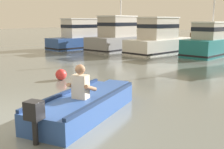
{
  "coord_description": "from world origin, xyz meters",
  "views": [
    {
      "loc": [
        5.05,
        -3.08,
        2.1
      ],
      "look_at": [
        0.61,
        3.48,
        0.55
      ],
      "focal_mm": 44.05,
      "sensor_mm": 36.0,
      "label": 1
    }
  ],
  "objects_px": {
    "mooring_buoy": "(61,75)",
    "moored_boat_grey": "(120,38)",
    "moored_boat_blue": "(85,37)",
    "moored_boat_white": "(161,40)",
    "moored_boat_teal": "(211,43)",
    "rowboat_with_person": "(86,104)"
  },
  "relations": [
    {
      "from": "mooring_buoy",
      "to": "moored_boat_grey",
      "type": "bearing_deg",
      "value": 110.85
    },
    {
      "from": "moored_boat_grey",
      "to": "moored_boat_teal",
      "type": "distance_m",
      "value": 6.35
    },
    {
      "from": "moored_boat_grey",
      "to": "mooring_buoy",
      "type": "xyz_separation_m",
      "value": [
        3.78,
        -9.92,
        -0.7
      ]
    },
    {
      "from": "rowboat_with_person",
      "to": "moored_boat_white",
      "type": "height_order",
      "value": "moored_boat_white"
    },
    {
      "from": "moored_boat_grey",
      "to": "moored_boat_white",
      "type": "height_order",
      "value": "moored_boat_grey"
    },
    {
      "from": "mooring_buoy",
      "to": "moored_boat_white",
      "type": "bearing_deg",
      "value": 93.18
    },
    {
      "from": "moored_boat_white",
      "to": "rowboat_with_person",
      "type": "bearing_deg",
      "value": -73.28
    },
    {
      "from": "moored_boat_grey",
      "to": "mooring_buoy",
      "type": "height_order",
      "value": "moored_boat_grey"
    },
    {
      "from": "moored_boat_white",
      "to": "moored_boat_teal",
      "type": "bearing_deg",
      "value": 9.04
    },
    {
      "from": "moored_boat_grey",
      "to": "mooring_buoy",
      "type": "distance_m",
      "value": 10.63
    },
    {
      "from": "moored_boat_teal",
      "to": "moored_boat_blue",
      "type": "bearing_deg",
      "value": -176.56
    },
    {
      "from": "moored_boat_blue",
      "to": "moored_boat_grey",
      "type": "relative_size",
      "value": 1.15
    },
    {
      "from": "rowboat_with_person",
      "to": "moored_boat_grey",
      "type": "relative_size",
      "value": 0.63
    },
    {
      "from": "moored_boat_teal",
      "to": "mooring_buoy",
      "type": "distance_m",
      "value": 10.62
    },
    {
      "from": "moored_boat_blue",
      "to": "moored_boat_white",
      "type": "xyz_separation_m",
      "value": [
        6.35,
        0.07,
        0.03
      ]
    },
    {
      "from": "rowboat_with_person",
      "to": "moored_boat_grey",
      "type": "distance_m",
      "value": 14.09
    },
    {
      "from": "moored_boat_blue",
      "to": "moored_boat_teal",
      "type": "bearing_deg",
      "value": 3.44
    },
    {
      "from": "moored_boat_teal",
      "to": "moored_boat_grey",
      "type": "bearing_deg",
      "value": -176.64
    },
    {
      "from": "moored_boat_blue",
      "to": "moored_boat_grey",
      "type": "height_order",
      "value": "moored_boat_grey"
    },
    {
      "from": "rowboat_with_person",
      "to": "moored_boat_grey",
      "type": "xyz_separation_m",
      "value": [
        -6.88,
        12.28,
        0.65
      ]
    },
    {
      "from": "moored_boat_blue",
      "to": "moored_boat_white",
      "type": "bearing_deg",
      "value": 0.67
    },
    {
      "from": "rowboat_with_person",
      "to": "moored_boat_white",
      "type": "relative_size",
      "value": 0.63
    }
  ]
}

